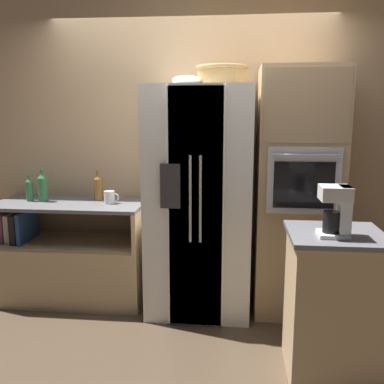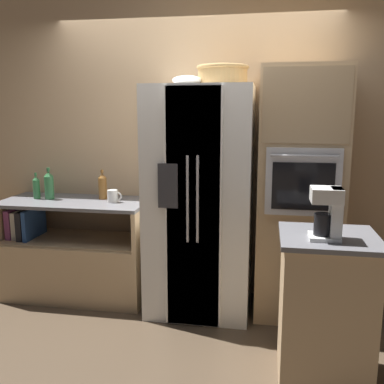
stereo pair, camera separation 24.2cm
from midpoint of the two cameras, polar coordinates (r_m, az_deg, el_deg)
ground_plane at (r=3.90m, az=1.21°, el=-14.98°), size 20.00×20.00×0.00m
wall_back at (r=3.93m, az=2.21°, el=6.48°), size 12.00×0.06×2.80m
counter_left at (r=4.12m, az=-13.60°, el=-8.90°), size 1.32×0.61×0.90m
refrigerator at (r=3.59m, az=3.05°, el=-1.27°), size 0.85×0.76×1.89m
wall_oven at (r=3.62m, az=15.94°, el=-0.32°), size 0.67×0.67×2.03m
island_counter at (r=2.93m, az=19.63°, el=-14.41°), size 0.59×0.57×0.95m
wicker_basket at (r=3.53m, az=6.14°, el=15.29°), size 0.41×0.41×0.15m
fruit_bowl at (r=3.46m, az=1.41°, el=14.68°), size 0.24×0.24×0.07m
bottle_tall at (r=4.07m, az=-16.92°, el=0.88°), size 0.08×0.08×0.29m
bottle_short at (r=4.13m, az=-18.48°, el=0.60°), size 0.06×0.06×0.24m
bottle_wide at (r=3.96m, az=-10.14°, el=0.79°), size 0.08×0.08×0.27m
mug at (r=3.81m, az=-8.73°, el=-0.56°), size 0.13×0.09×0.11m
coffee_maker at (r=2.64m, az=20.32°, el=-2.49°), size 0.18×0.17×0.31m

